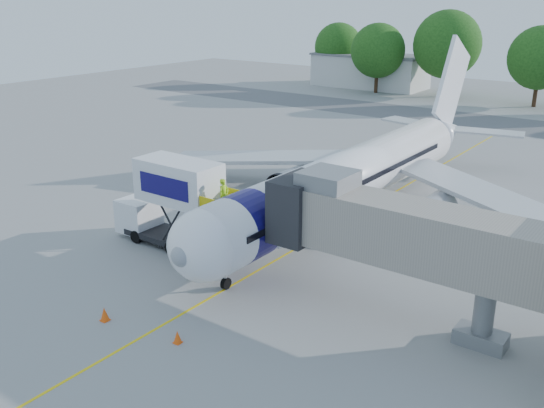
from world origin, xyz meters
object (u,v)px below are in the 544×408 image
Objects in this scene: aircraft at (355,175)px; jet_bridge at (392,231)px; ground_tug at (121,316)px; catering_hiloader at (172,203)px.

jet_bridge is at bearing -54.30° from aircraft.
jet_bridge is 3.48× the size of ground_tug.
aircraft is 12.76m from catering_hiloader.
catering_hiloader reaches higher than ground_tug.
catering_hiloader is (-6.26, -11.12, -0.18)m from aircraft.
catering_hiloader is at bearing -179.99° from jet_bridge.
ground_tug is (5.19, -8.56, -1.96)m from catering_hiloader.
jet_bridge reaches higher than catering_hiloader.
catering_hiloader is 10.20m from ground_tug.
aircraft is 4.44× the size of catering_hiloader.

